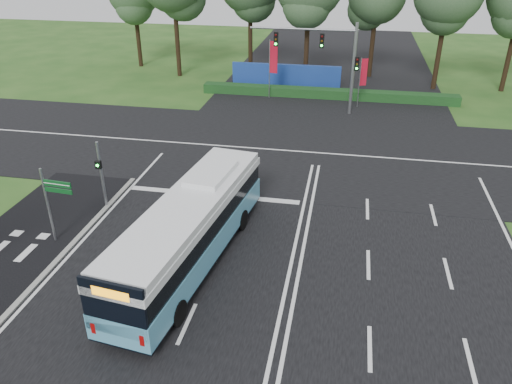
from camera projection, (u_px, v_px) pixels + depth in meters
ground at (293, 257)px, 22.17m from camera, size 120.00×120.00×0.00m
road_main at (293, 257)px, 22.16m from camera, size 20.00×120.00×0.04m
road_cross at (315, 153)px, 32.62m from camera, size 120.00×14.00×0.05m
kerb_strip at (48, 270)px, 21.21m from camera, size 0.25×18.00×0.12m
city_bus at (190, 230)px, 21.04m from camera, size 3.90×11.86×3.34m
pedestrian_signal at (101, 173)px, 25.30m from camera, size 0.31×0.43×3.65m
street_sign at (52, 197)px, 22.17m from camera, size 1.45×0.21×3.73m
banner_flag_left at (272, 61)px, 42.03m from camera, size 0.73×0.18×4.98m
banner_flag_mid at (363, 75)px, 40.11m from camera, size 0.57×0.25×4.05m
traffic_light_gantry at (331, 54)px, 37.85m from camera, size 8.41×0.28×7.00m
hedge at (327, 94)px, 43.34m from camera, size 22.00×1.20×0.80m
blue_hoarding at (286, 76)px, 45.86m from camera, size 10.00×0.30×2.20m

